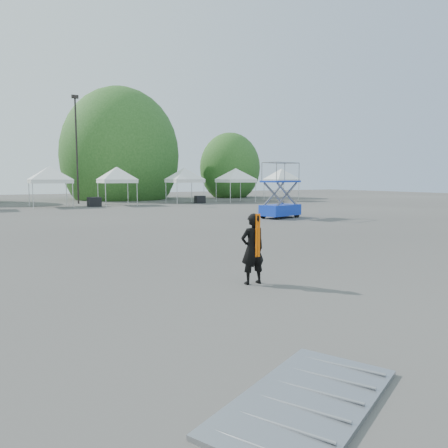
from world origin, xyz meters
TOP-DOWN VIEW (x-y plane):
  - ground at (0.00, 0.00)m, footprint 120.00×120.00m
  - light_pole_east at (3.00, 32.00)m, footprint 0.60×0.25m
  - tree_mid_e at (9.00, 39.00)m, footprint 5.12×5.12m
  - tree_far_e at (22.00, 37.00)m, footprint 3.84×3.84m
  - tent_e at (0.17, 28.58)m, footprint 4.50×4.50m
  - tent_f at (5.55, 28.09)m, footprint 4.10×4.10m
  - tent_g at (12.22, 28.66)m, footprint 4.17×4.17m
  - tent_h at (17.45, 27.94)m, footprint 4.35×4.35m
  - tent_extra_8 at (22.53, 27.18)m, footprint 3.91×3.91m
  - man at (0.34, -1.66)m, footprint 0.58×0.39m
  - scissor_lift at (10.57, 11.16)m, footprint 2.78×1.94m
  - barrier_left at (-1.99, -6.30)m, footprint 2.72×2.16m
  - crate_mid at (3.31, 26.97)m, footprint 1.06×0.85m
  - crate_east at (13.15, 27.27)m, footprint 0.96×0.77m

SIDE VIEW (x-z plane):
  - ground at x=0.00m, z-range 0.00..0.00m
  - barrier_left at x=-1.99m, z-range 0.00..0.08m
  - crate_east at x=13.15m, z-range 0.00..0.70m
  - crate_mid at x=3.31m, z-range 0.00..0.79m
  - man at x=0.34m, z-range 0.00..1.58m
  - scissor_lift at x=10.57m, z-range 0.01..3.27m
  - tent_extra_8 at x=22.53m, z-range 1.12..5.00m
  - tent_f at x=5.55m, z-range 1.12..5.00m
  - tent_g at x=12.22m, z-range 1.12..5.00m
  - tent_h at x=17.45m, z-range 1.12..5.00m
  - tent_e at x=0.17m, z-range 1.12..5.00m
  - tree_far_e at x=22.00m, z-range 0.70..6.55m
  - tree_mid_e at x=9.00m, z-range 0.94..8.74m
  - light_pole_east at x=3.00m, z-range 0.62..10.42m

